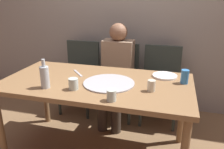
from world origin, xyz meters
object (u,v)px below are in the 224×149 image
Objects in this scene: chair_middle at (119,75)px; guest_in_sweater at (116,69)px; chair_left at (80,72)px; chair_right at (161,79)px; pizza_tray at (109,83)px; wine_glass at (111,95)px; tumbler_far at (73,84)px; tumbler_near at (151,86)px; dining_table at (96,89)px; plate_stack at (165,76)px; soda_can at (185,77)px; table_knife at (78,73)px; wine_bottle at (45,77)px.

guest_in_sweater is (-0.00, -0.15, 0.13)m from chair_middle.
chair_right is at bearing -180.00° from chair_left.
wine_glass is at bearing -70.52° from pizza_tray.
tumbler_near is at bearing 12.26° from tumbler_far.
dining_table is 0.85m from chair_middle.
plate_stack is (0.08, 0.37, -0.04)m from tumbler_near.
dining_table is 0.78m from soda_can.
guest_in_sweater reaches higher than chair_middle.
tumbler_near is at bearing -136.30° from soda_can.
wine_glass is 0.09× the size of chair_left.
wine_glass is at bearing -178.18° from table_knife.
guest_in_sweater reaches higher than soda_can.
wine_glass is 1.23m from chair_middle.
guest_in_sweater is at bearing 122.16° from tumbler_near.
tumbler_near is 0.98× the size of tumbler_far.
tumbler_near is at bearing 117.75° from chair_middle.
table_knife is at bearing 134.13° from wine_glass.
wine_glass is at bearing -118.78° from plate_stack.
plate_stack is at bearing 96.22° from chair_right.
wine_bottle is 1.07× the size of plate_stack.
wine_bottle is (-0.35, -0.26, 0.17)m from dining_table.
pizza_tray is 0.49× the size of chair_right.
chair_left is at bearing 151.73° from soda_can.
tumbler_near is (0.37, -0.06, 0.04)m from pizza_tray.
chair_right is at bearing -90.10° from table_knife.
table_knife is (-0.37, 0.18, -0.00)m from pizza_tray.
wine_glass is at bearing 102.63° from guest_in_sweater.
wine_bottle is at bearing -143.91° from dining_table.
tumbler_far is at bearing 156.11° from table_knife.
tumbler_far is at bearing -116.63° from dining_table.
chair_left is at bearing 121.90° from dining_table.
tumbler_far is at bearing -141.10° from pizza_tray.
tumbler_far is 1.11× the size of wine_glass.
chair_middle is at bearing 0.00° from chair_right.
chair_left reaches higher than wine_glass.
wine_bottle is 0.24m from tumbler_far.
tumbler_near reaches higher than plate_stack.
guest_in_sweater is at bearing 144.46° from soda_can.
tumbler_far is (-0.24, -0.20, 0.04)m from pizza_tray.
tumbler_far is 1.17m from chair_left.
soda_can reaches higher than wine_glass.
table_knife is at bearing 70.33° from chair_middle.
table_knife is at bearing 112.11° from chair_left.
dining_table is 3.79× the size of pizza_tray.
guest_in_sweater is at bearing 82.35° from tumbler_far.
chair_middle reaches higher than pizza_tray.
pizza_tray is at bearing 99.48° from guest_in_sweater.
wine_glass reaches higher than pizza_tray.
pizza_tray is 4.80× the size of tumbler_near.
soda_can is (0.63, 0.18, 0.06)m from pizza_tray.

